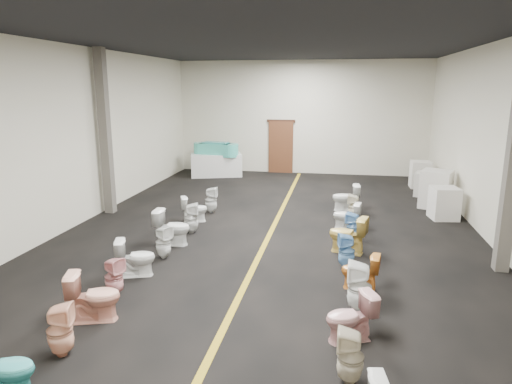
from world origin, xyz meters
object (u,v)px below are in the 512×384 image
toilet_left_0 (5,368)px  toilet_left_5 (163,242)px  toilet_right_7 (348,235)px  toilet_right_10 (354,207)px  toilet_left_9 (211,200)px  toilet_right_9 (347,216)px  appliance_crate_c (426,184)px  toilet_right_2 (350,357)px  toilet_right_4 (359,287)px  toilet_left_1 (60,330)px  toilet_left_2 (94,296)px  toilet_left_4 (136,257)px  toilet_left_8 (194,209)px  appliance_crate_d (420,174)px  toilet_left_6 (172,227)px  toilet_right_8 (353,227)px  toilet_left_3 (114,277)px  toilet_right_5 (360,272)px  toilet_right_11 (346,197)px  appliance_crate_a (444,203)px  bathtub (216,149)px  toilet_right_3 (350,318)px  display_table (216,165)px  toilet_right_6 (347,251)px  toilet_left_7 (191,218)px  appliance_crate_b (436,189)px

toilet_left_0 → toilet_left_5: (0.16, 4.42, 0.00)m
toilet_right_7 → toilet_right_10: (0.19, 2.60, -0.07)m
toilet_left_9 → toilet_right_9: bearing=-107.2°
appliance_crate_c → toilet_right_9: size_ratio=1.13×
toilet_right_2 → toilet_right_4: bearing=177.2°
toilet_left_1 → toilet_left_5: toilet_left_1 is taller
toilet_right_7 → toilet_left_2: bearing=-31.2°
toilet_left_4 → toilet_left_8: bearing=-19.1°
appliance_crate_d → toilet_left_6: size_ratio=1.16×
toilet_right_10 → toilet_right_8: bearing=7.8°
appliance_crate_d → toilet_left_4: size_ratio=1.29×
toilet_left_2 → toilet_right_7: toilet_right_7 is taller
toilet_left_3 → toilet_right_5: (4.12, 1.01, -0.01)m
toilet_left_8 → toilet_right_11: size_ratio=0.90×
appliance_crate_d → toilet_left_2: 12.47m
toilet_left_5 → toilet_right_7: toilet_right_7 is taller
toilet_left_1 → toilet_left_5: size_ratio=1.06×
appliance_crate_a → toilet_left_6: bearing=-153.0°
bathtub → toilet_right_5: bearing=-52.8°
toilet_left_9 → toilet_right_8: bearing=-118.9°
toilet_left_8 → toilet_right_9: toilet_left_8 is taller
toilet_left_6 → toilet_right_3: 5.12m
appliance_crate_c → toilet_right_7: size_ratio=0.95×
display_table → toilet_left_2: bearing=-83.9°
toilet_left_4 → toilet_left_9: bearing=-21.6°
appliance_crate_a → toilet_right_10: 2.44m
toilet_left_0 → toilet_right_8: 7.42m
toilet_left_3 → toilet_right_4: bearing=-67.3°
toilet_left_3 → toilet_right_6: size_ratio=0.97×
appliance_crate_c → appliance_crate_d: bearing=90.0°
toilet_right_5 → toilet_right_10: (-0.01, 4.41, 0.01)m
toilet_left_9 → toilet_right_7: (3.74, -2.52, 0.04)m
toilet_left_4 → toilet_right_9: (3.92, 3.66, -0.02)m
toilet_left_8 → toilet_right_7: bearing=-136.8°
toilet_right_8 → toilet_left_5: bearing=-46.7°
toilet_left_5 → toilet_right_6: bearing=-62.7°
appliance_crate_a → toilet_right_10: size_ratio=1.26×
toilet_left_0 → toilet_left_4: (-0.01, 3.47, 0.02)m
toilet_left_2 → toilet_left_9: 6.18m
toilet_left_5 → toilet_right_9: (3.75, 2.72, -0.00)m
toilet_right_6 → toilet_right_11: 4.34m
toilet_right_7 → toilet_right_8: (0.13, 0.78, -0.07)m
toilet_right_3 → toilet_right_4: bearing=146.2°
toilet_right_10 → toilet_left_7: bearing=-54.2°
appliance_crate_a → toilet_right_7: 4.03m
toilet_left_3 → toilet_right_9: bearing=-20.6°
bathtub → toilet_left_3: 10.73m
appliance_crate_b → toilet_right_10: size_ratio=1.63×
appliance_crate_c → toilet_left_0: appliance_crate_c is taller
toilet_left_3 → toilet_left_6: size_ratio=0.84×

